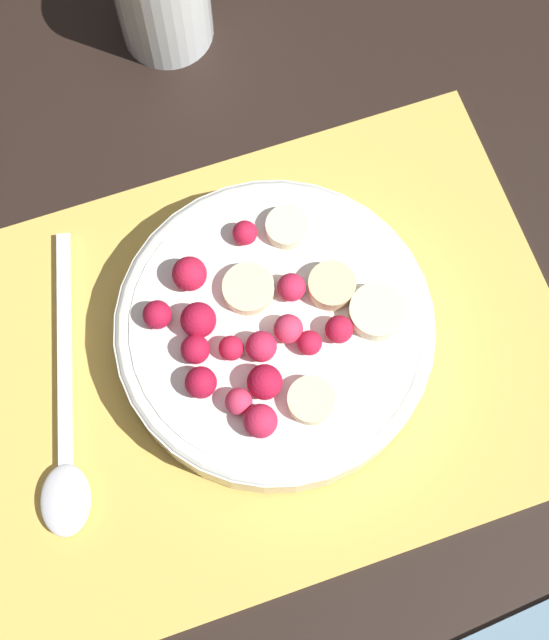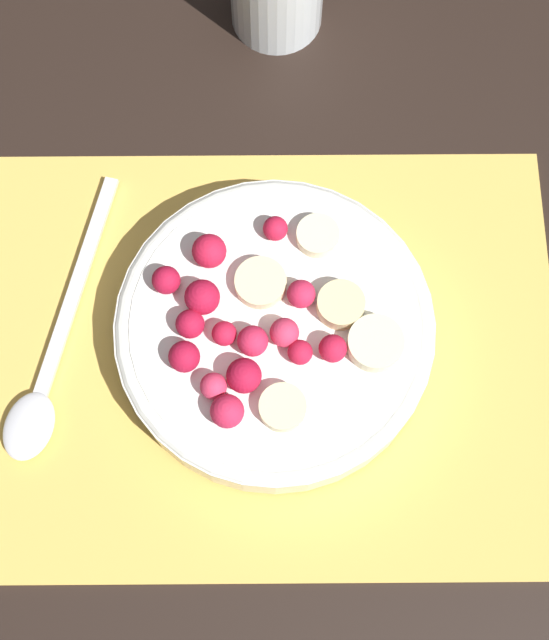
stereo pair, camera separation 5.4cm
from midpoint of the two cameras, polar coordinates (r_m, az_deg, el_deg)
The scene contains 4 objects.
ground_plane at distance 0.58m, azimuth -4.08°, elevation -3.12°, with size 3.00×3.00×0.00m, color black.
placemat at distance 0.57m, azimuth -4.10°, elevation -3.04°, with size 0.40×0.29×0.01m.
fruit_bowl at distance 0.55m, azimuth -2.78°, elevation -1.06°, with size 0.20×0.20×0.05m.
spoon at distance 0.58m, azimuth -15.86°, elevation -8.15°, with size 0.07×0.20×0.01m.
Camera 1 is at (0.04, 0.15, 0.56)m, focal length 50.00 mm.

